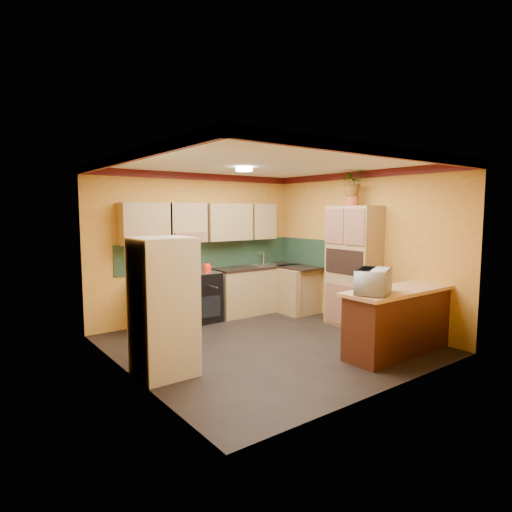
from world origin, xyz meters
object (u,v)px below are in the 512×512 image
at_px(fridge, 163,307).
at_px(pantry, 353,267).
at_px(base_cabinets_back, 230,294).
at_px(stove, 201,297).
at_px(microwave, 374,281).
at_px(breakfast_bar, 399,323).

relative_size(fridge, pantry, 0.81).
relative_size(base_cabinets_back, pantry, 1.74).
height_order(stove, pantry, pantry).
distance_m(base_cabinets_back, microwave, 3.29).
height_order(stove, microwave, microwave).
xyz_separation_m(base_cabinets_back, pantry, (1.34, -1.86, 0.61)).
height_order(stove, fridge, fridge).
relative_size(base_cabinets_back, microwave, 6.19).
distance_m(base_cabinets_back, breakfast_bar, 3.30).
relative_size(pantry, microwave, 3.56).
height_order(fridge, breakfast_bar, fridge).
xyz_separation_m(stove, microwave, (0.77, -3.22, 0.64)).
bearing_deg(base_cabinets_back, microwave, -87.44).
bearing_deg(fridge, base_cabinets_back, 40.85).
height_order(pantry, microwave, pantry).
xyz_separation_m(stove, fridge, (-1.63, -1.95, 0.39)).
xyz_separation_m(fridge, pantry, (3.60, 0.10, 0.20)).
xyz_separation_m(base_cabinets_back, stove, (-0.62, -0.00, 0.02)).
xyz_separation_m(fridge, microwave, (2.40, -1.26, 0.24)).
height_order(breakfast_bar, microwave, microwave).
bearing_deg(fridge, stove, 50.09).
bearing_deg(stove, base_cabinets_back, 0.00).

